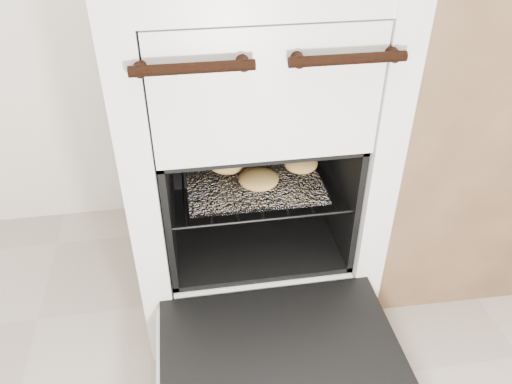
% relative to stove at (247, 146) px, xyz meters
% --- Properties ---
extents(stove, '(0.62, 0.69, 0.95)m').
position_rel_stove_xyz_m(stove, '(0.00, 0.00, 0.00)').
color(stove, silver).
rests_on(stove, ground).
extents(oven_door, '(0.56, 0.43, 0.04)m').
position_rel_stove_xyz_m(oven_door, '(0.00, -0.52, -0.26)').
color(oven_door, black).
rests_on(oven_door, stove).
extents(oven_rack, '(0.45, 0.43, 0.01)m').
position_rel_stove_xyz_m(oven_rack, '(-0.00, -0.07, -0.05)').
color(oven_rack, black).
rests_on(oven_rack, stove).
extents(foil_sheet, '(0.35, 0.31, 0.01)m').
position_rel_stove_xyz_m(foil_sheet, '(0.00, -0.09, -0.04)').
color(foil_sheet, white).
rests_on(foil_sheet, oven_rack).
extents(baked_rolls, '(0.32, 0.30, 0.05)m').
position_rel_stove_xyz_m(baked_rolls, '(0.01, -0.06, -0.01)').
color(baked_rolls, tan).
rests_on(baked_rolls, foil_sheet).
extents(counter, '(0.97, 0.66, 0.95)m').
position_rel_stove_xyz_m(counter, '(0.82, 0.07, 0.01)').
color(counter, brown).
rests_on(counter, ground).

